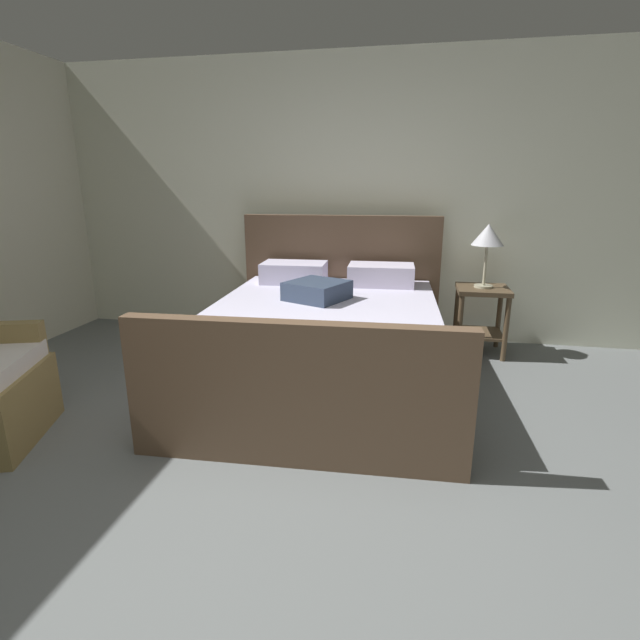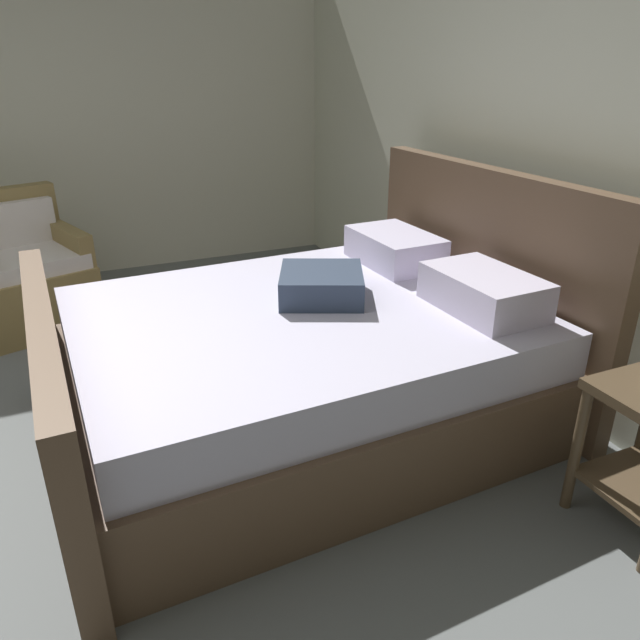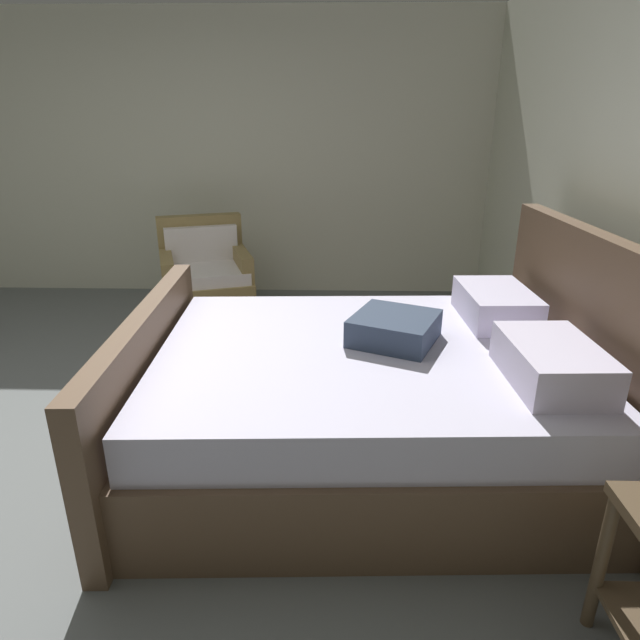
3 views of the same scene
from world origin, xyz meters
name	(u,v)px [view 3 (image 3 of 3)]	position (x,y,z in m)	size (l,w,h in m)	color
ground_plane	(39,452)	(0.00, 0.00, -0.01)	(5.80, 6.15, 0.02)	slate
wall_side_left	(170,159)	(-2.96, 0.00, 1.31)	(0.12, 6.27, 2.62)	beige
bed	(373,394)	(-0.05, 1.82, 0.35)	(1.93, 2.39, 1.19)	brown
armchair	(206,285)	(-1.96, 0.51, 0.35)	(0.92, 0.91, 0.90)	olive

